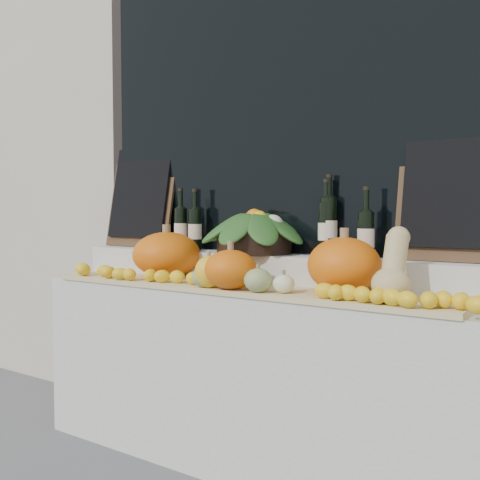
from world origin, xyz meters
name	(u,v)px	position (x,y,z in m)	size (l,w,h in m)	color
storefront_facade	(313,45)	(0.00, 2.25, 2.25)	(7.00, 0.94, 4.50)	beige
display_sill	(248,375)	(0.00, 1.52, 0.44)	(2.30, 0.55, 0.88)	silver
rear_tier	(264,269)	(0.00, 1.68, 0.96)	(2.30, 0.25, 0.16)	silver
straw_bedding	(234,288)	(0.00, 1.40, 0.89)	(2.10, 0.32, 0.03)	tan
pumpkin_left	(167,255)	(-0.49, 1.48, 1.03)	(0.37, 0.37, 0.24)	orange
pumpkin_right	(344,265)	(0.52, 1.47, 1.03)	(0.32, 0.32, 0.24)	orange
pumpkin_center	(231,269)	(0.05, 1.30, 0.99)	(0.24, 0.24, 0.18)	orange
butternut_squash	(393,270)	(0.77, 1.37, 1.03)	(0.15, 0.21, 0.29)	tan
decorative_gourds	(229,277)	(0.04, 1.29, 0.96)	(0.50, 0.16, 0.17)	#3D6B20
lemon_heap	(221,282)	(0.00, 1.29, 0.94)	(2.20, 0.16, 0.06)	yellow
produce_bowl	(254,231)	(-0.05, 1.66, 1.16)	(0.59, 0.59, 0.24)	black
wine_bottle_far_left	(181,228)	(-0.55, 1.68, 1.16)	(0.08, 0.08, 0.35)	black
wine_bottle_near_left	(195,229)	(-0.45, 1.68, 1.16)	(0.08, 0.08, 0.34)	black
wine_bottle_tall	(329,226)	(0.34, 1.71, 1.19)	(0.08, 0.08, 0.40)	black
wine_bottle_near_right	(326,228)	(0.33, 1.70, 1.18)	(0.08, 0.08, 0.37)	black
wine_bottle_far_right	(366,235)	(0.56, 1.63, 1.15)	(0.08, 0.08, 0.33)	black
chalkboard_left	(141,195)	(-0.92, 1.74, 1.36)	(0.50, 0.15, 0.61)	#4C331E
chalkboard_right	(456,187)	(0.92, 1.74, 1.36)	(0.50, 0.15, 0.61)	#4C331E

